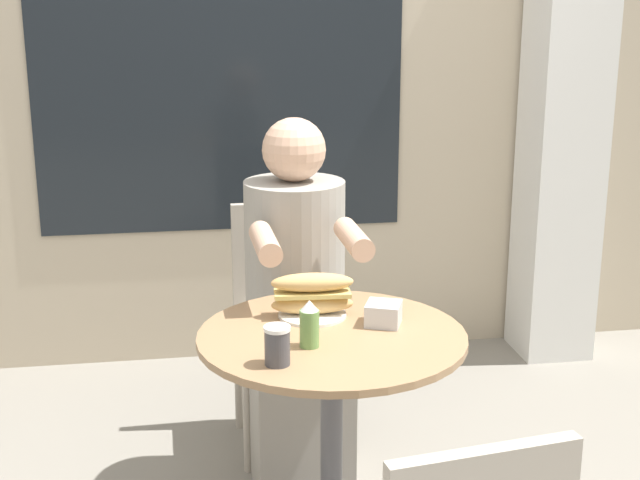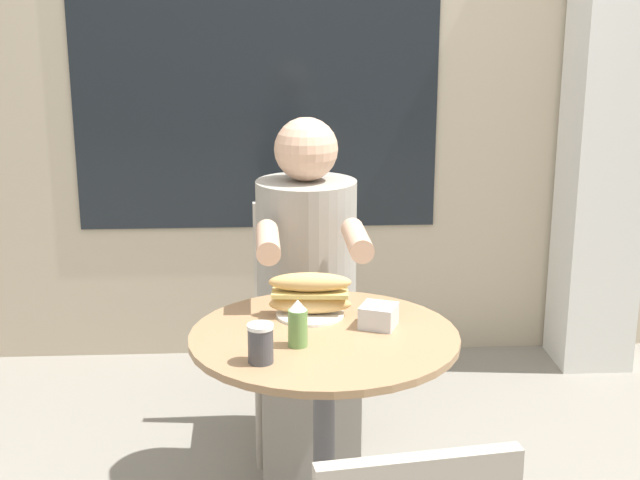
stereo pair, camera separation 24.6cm
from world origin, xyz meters
name	(u,v)px [view 1 (the left image)]	position (x,y,z in m)	size (l,w,h in m)	color
storefront_wall	(263,41)	(0.00, 1.70, 1.40)	(8.00, 0.09, 2.80)	#B7A88E
lattice_pillar	(566,89)	(1.28, 1.49, 1.20)	(0.31, 0.31, 2.40)	silver
cafe_table	(332,402)	(0.00, 0.00, 0.54)	(0.71, 0.71, 0.74)	#997551
diner_chair	(283,302)	(-0.02, 0.88, 0.52)	(0.39, 0.39, 0.87)	#ADA393
seated_diner	(297,331)	(-0.02, 0.53, 0.54)	(0.33, 0.58, 1.23)	gray
sandwich_on_plate	(312,296)	(-0.03, 0.14, 0.79)	(0.23, 0.19, 0.12)	white
drink_cup	(277,345)	(-0.16, -0.18, 0.78)	(0.06, 0.06, 0.10)	#424247
napkin_box	(383,314)	(0.15, 0.04, 0.77)	(0.12, 0.12, 0.06)	silver
condiment_bottle	(309,324)	(-0.07, -0.08, 0.80)	(0.05, 0.05, 0.12)	#66934C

